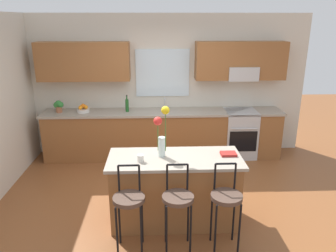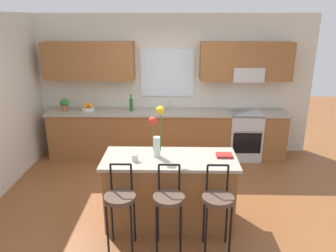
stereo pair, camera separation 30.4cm
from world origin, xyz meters
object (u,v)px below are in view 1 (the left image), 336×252
at_px(bottle_olive_oil, 127,105).
at_px(cookbook, 228,154).
at_px(potted_plant_small, 59,106).
at_px(kitchen_island, 175,189).
at_px(bar_stool_near, 129,202).
at_px(flower_vase, 162,131).
at_px(fruit_bowl_oranges, 83,109).
at_px(mug_ceramic, 141,158).
at_px(oven_range, 239,133).
at_px(bar_stool_middle, 178,201).
at_px(bar_stool_far, 226,200).

bearing_deg(bottle_olive_oil, cookbook, -55.55).
bearing_deg(potted_plant_small, kitchen_island, -46.88).
distance_m(kitchen_island, bar_stool_near, 0.81).
bearing_deg(flower_vase, bottle_olive_oil, 105.72).
bearing_deg(kitchen_island, bottle_olive_oil, 109.42).
bearing_deg(fruit_bowl_oranges, mug_ceramic, -63.10).
bearing_deg(oven_range, kitchen_island, -123.02).
relative_size(bar_stool_near, flower_vase, 1.56).
relative_size(mug_ceramic, potted_plant_small, 0.39).
xyz_separation_m(oven_range, fruit_bowl_oranges, (-3.00, 0.03, 0.52)).
height_order(oven_range, bottle_olive_oil, bottle_olive_oil).
bearing_deg(kitchen_island, cookbook, 4.08).
bearing_deg(bar_stool_near, kitchen_island, 46.25).
distance_m(bar_stool_near, cookbook, 1.42).
distance_m(oven_range, bar_stool_near, 3.37).
bearing_deg(bar_stool_middle, flower_vase, 105.16).
relative_size(fruit_bowl_oranges, bottle_olive_oil, 0.76).
distance_m(bar_stool_far, flower_vase, 1.14).
bearing_deg(kitchen_island, bar_stool_far, -46.25).
distance_m(cookbook, bottle_olive_oil, 2.59).
relative_size(oven_range, bar_stool_middle, 0.88).
xyz_separation_m(bar_stool_middle, fruit_bowl_oranges, (-1.60, 2.76, 0.34)).
bearing_deg(bottle_olive_oil, potted_plant_small, 179.98).
distance_m(bar_stool_middle, bottle_olive_oil, 2.90).
xyz_separation_m(bar_stool_near, mug_ceramic, (0.12, 0.47, 0.33)).
bearing_deg(bottle_olive_oil, kitchen_island, -70.58).
bearing_deg(mug_ceramic, potted_plant_small, 125.16).
relative_size(oven_range, kitchen_island, 0.54).
distance_m(oven_range, fruit_bowl_oranges, 3.05).
distance_m(mug_ceramic, bottle_olive_oil, 2.32).
distance_m(kitchen_island, flower_vase, 0.82).
bearing_deg(fruit_bowl_oranges, kitchen_island, -53.90).
height_order(mug_ceramic, cookbook, mug_ceramic).
distance_m(oven_range, bar_stool_middle, 3.08).
relative_size(kitchen_island, bar_stool_near, 1.64).
bearing_deg(flower_vase, mug_ceramic, -150.05).
xyz_separation_m(oven_range, bar_stool_near, (-1.95, -2.74, 0.18)).
distance_m(bar_stool_middle, potted_plant_small, 3.46).
relative_size(bar_stool_middle, bar_stool_far, 1.00).
distance_m(bar_stool_far, mug_ceramic, 1.13).
distance_m(bar_stool_near, mug_ceramic, 0.58).
height_order(bar_stool_far, fruit_bowl_oranges, fruit_bowl_oranges).
bearing_deg(flower_vase, bar_stool_far, -40.70).
distance_m(kitchen_island, bottle_olive_oil, 2.39).
height_order(oven_range, bar_stool_near, bar_stool_near).
relative_size(flower_vase, cookbook, 3.33).
relative_size(bar_stool_near, mug_ceramic, 11.58).
distance_m(bar_stool_near, fruit_bowl_oranges, 2.97).
xyz_separation_m(oven_range, kitchen_island, (-1.40, -2.16, 0.00)).
bearing_deg(oven_range, bar_stool_middle, -117.18).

